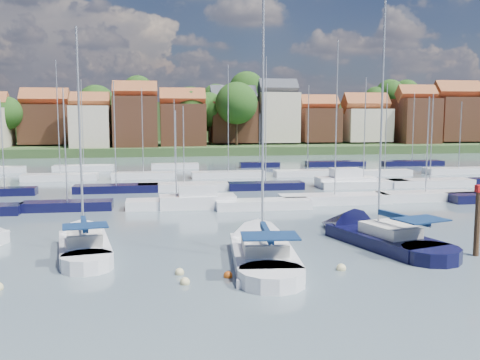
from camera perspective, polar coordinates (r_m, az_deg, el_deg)
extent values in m
plane|color=#475961|center=(70.31, -1.48, -0.09)|extent=(260.00, 260.00, 0.00)
cube|color=white|center=(34.89, -16.27, -7.21)|extent=(4.09, 7.46, 1.20)
cone|color=white|center=(39.19, -16.55, -5.67)|extent=(3.48, 3.88, 2.94)
cylinder|color=white|center=(31.48, -15.99, -8.74)|extent=(3.40, 3.40, 1.20)
cube|color=beige|center=(34.20, -16.29, -5.86)|extent=(2.52, 3.25, 0.70)
cylinder|color=#B2B2B7|center=(34.39, -16.71, 4.61)|extent=(0.14, 0.14, 13.08)
cylinder|color=#B2B2B7|center=(33.06, -16.27, -4.79)|extent=(0.76, 3.89, 0.10)
cube|color=#0E2448|center=(33.04, -16.28, -4.53)|extent=(0.92, 3.73, 0.35)
cube|color=#0E2448|center=(31.76, -16.19, -4.71)|extent=(2.76, 2.16, 0.08)
cube|color=white|center=(31.70, 2.48, -8.36)|extent=(4.26, 8.68, 1.20)
cone|color=white|center=(36.76, 1.62, -6.21)|extent=(3.86, 4.39, 3.50)
cylinder|color=white|center=(27.70, 3.41, -10.64)|extent=(3.81, 3.81, 1.20)
cube|color=beige|center=(30.90, 2.61, -6.94)|extent=(2.76, 3.71, 0.70)
cylinder|color=#B2B2B7|center=(31.16, 2.45, 6.95)|extent=(0.14, 0.14, 15.54)
cylinder|color=#B2B2B7|center=(29.58, 2.86, -5.89)|extent=(0.53, 4.65, 0.10)
cube|color=#0E2448|center=(29.54, 2.86, -5.60)|extent=(0.71, 4.44, 0.35)
cube|color=#0E2448|center=(28.04, 3.21, -5.97)|extent=(3.15, 2.37, 0.08)
cube|color=black|center=(36.90, 15.06, -6.40)|extent=(5.74, 9.05, 1.20)
cone|color=black|center=(40.92, 10.28, -4.96)|extent=(4.51, 4.91, 3.50)
cylinder|color=black|center=(33.92, 19.70, -7.75)|extent=(4.35, 4.35, 1.20)
cube|color=beige|center=(36.26, 15.70, -5.12)|extent=(3.34, 4.05, 0.70)
cylinder|color=#B2B2B7|center=(36.38, 14.89, 7.01)|extent=(0.14, 0.14, 15.91)
cylinder|color=#B2B2B7|center=(35.25, 17.00, -4.09)|extent=(1.42, 4.50, 0.10)
cube|color=#0E2448|center=(35.22, 17.01, -3.86)|extent=(1.55, 4.34, 0.35)
cube|color=#0E2448|center=(34.11, 18.73, -4.01)|extent=(3.45, 2.86, 0.08)
cone|color=white|center=(41.04, -24.23, -5.44)|extent=(3.03, 3.29, 2.35)
cube|color=white|center=(27.62, 2.41, -10.83)|extent=(2.78, 1.65, 0.51)
cylinder|color=white|center=(27.58, 2.41, -10.54)|extent=(1.21, 1.21, 0.33)
cylinder|color=#4C331E|center=(36.04, 23.92, -5.75)|extent=(0.36, 0.36, 6.63)
cube|color=red|center=(35.52, 24.16, -0.84)|extent=(0.40, 0.40, 0.44)
sphere|color=beige|center=(28.03, -5.90, -10.99)|extent=(0.52, 0.52, 0.52)
sphere|color=#D85914|center=(28.98, -1.29, -10.35)|extent=(0.48, 0.48, 0.48)
sphere|color=beige|center=(30.80, 10.73, -9.42)|extent=(0.54, 0.54, 0.54)
sphere|color=#D85914|center=(39.22, 11.13, -5.87)|extent=(0.50, 0.50, 0.50)
sphere|color=beige|center=(29.69, -6.47, -9.97)|extent=(0.50, 0.50, 0.50)
cube|color=black|center=(51.06, -17.92, -2.71)|extent=(8.01, 2.24, 1.00)
cylinder|color=#B2B2B7|center=(50.45, -18.16, 3.55)|extent=(0.12, 0.12, 10.16)
cube|color=white|center=(50.11, -6.79, -2.60)|extent=(9.22, 2.58, 1.00)
cylinder|color=#B2B2B7|center=(49.56, -6.87, 2.65)|extent=(0.12, 0.12, 8.18)
cube|color=white|center=(49.46, 2.47, -2.68)|extent=(8.78, 2.46, 1.00)
cylinder|color=#B2B2B7|center=(48.82, 2.51, 4.32)|extent=(0.12, 0.12, 11.06)
cube|color=white|center=(53.41, 10.06, -2.06)|extent=(10.79, 3.02, 1.00)
cylinder|color=#B2B2B7|center=(52.77, 10.24, 6.48)|extent=(0.12, 0.12, 14.87)
cube|color=white|center=(57.62, 19.15, -1.69)|extent=(10.13, 2.84, 1.00)
cylinder|color=#B2B2B7|center=(57.10, 19.36, 3.58)|extent=(0.12, 0.12, 9.59)
cube|color=white|center=(50.00, -4.54, -2.42)|extent=(7.00, 2.60, 1.40)
cube|color=white|center=(49.83, -4.55, -1.17)|extent=(3.50, 2.20, 1.30)
cube|color=black|center=(62.87, -23.79, -1.20)|extent=(6.54, 1.83, 1.00)
cylinder|color=#B2B2B7|center=(62.40, -24.02, 3.52)|extent=(0.12, 0.12, 9.37)
cube|color=black|center=(61.55, -13.05, -0.95)|extent=(9.30, 2.60, 1.00)
cylinder|color=#B2B2B7|center=(61.03, -13.21, 4.86)|extent=(0.12, 0.12, 11.48)
cube|color=white|center=(61.84, -5.98, -0.77)|extent=(10.40, 2.91, 1.00)
cylinder|color=#B2B2B7|center=(61.37, -6.04, 3.75)|extent=(0.12, 0.12, 8.77)
cube|color=black|center=(62.31, 2.74, -0.68)|extent=(8.80, 2.46, 1.00)
cylinder|color=#B2B2B7|center=(61.76, 2.78, 6.38)|extent=(0.12, 0.12, 14.33)
cube|color=white|center=(65.64, 13.01, -0.47)|extent=(10.73, 3.00, 1.00)
cylinder|color=#B2B2B7|center=(65.14, 13.16, 5.28)|extent=(0.12, 0.12, 12.14)
cube|color=white|center=(69.05, 19.57, -0.33)|extent=(10.48, 2.93, 1.00)
cylinder|color=#B2B2B7|center=(68.60, 19.76, 4.35)|extent=(0.12, 0.12, 10.28)
cube|color=white|center=(65.70, 11.17, -0.28)|extent=(7.00, 2.60, 1.40)
cube|color=white|center=(65.57, 11.19, 0.67)|extent=(3.50, 2.20, 1.30)
cube|color=white|center=(74.95, -18.61, 0.25)|extent=(9.71, 2.72, 1.00)
cylinder|color=#B2B2B7|center=(74.49, -18.85, 6.33)|extent=(0.12, 0.12, 14.88)
cube|color=white|center=(74.18, -10.26, 0.44)|extent=(8.49, 2.38, 1.00)
cylinder|color=#B2B2B7|center=(73.75, -10.37, 5.20)|extent=(0.12, 0.12, 11.31)
cube|color=white|center=(74.09, -1.25, 0.54)|extent=(10.16, 2.85, 1.00)
cylinder|color=#B2B2B7|center=(73.63, -1.27, 6.58)|extent=(0.12, 0.12, 14.59)
cube|color=white|center=(76.55, 7.21, 0.69)|extent=(9.53, 2.67, 1.00)
cylinder|color=#B2B2B7|center=(76.12, 7.28, 5.53)|extent=(0.12, 0.12, 11.91)
cube|color=white|center=(79.03, 15.17, 0.70)|extent=(7.62, 2.13, 1.00)
cylinder|color=#B2B2B7|center=(78.61, 15.32, 5.46)|extent=(0.12, 0.12, 12.13)
cube|color=white|center=(85.58, 22.27, 0.89)|extent=(10.17, 2.85, 1.00)
cylinder|color=#B2B2B7|center=(85.23, 22.43, 4.48)|extent=(0.12, 0.12, 9.73)
cube|color=white|center=(86.87, -16.31, 1.21)|extent=(9.24, 2.59, 1.00)
cylinder|color=#B2B2B7|center=(86.49, -16.47, 5.88)|extent=(0.12, 0.12, 13.17)
cube|color=white|center=(86.94, -6.94, 1.44)|extent=(7.57, 2.12, 1.00)
cylinder|color=#B2B2B7|center=(86.58, -7.00, 5.15)|extent=(0.12, 0.12, 10.24)
cube|color=black|center=(88.68, 2.11, 1.60)|extent=(6.58, 1.84, 1.00)
cylinder|color=#B2B2B7|center=(88.38, 2.12, 4.50)|extent=(0.12, 0.12, 8.01)
cube|color=black|center=(92.01, 10.13, 1.69)|extent=(9.92, 2.78, 1.00)
cylinder|color=#B2B2B7|center=(91.67, 10.21, 5.40)|extent=(0.12, 0.12, 10.92)
cube|color=black|center=(96.26, 17.86, 1.69)|extent=(10.55, 2.95, 1.00)
cylinder|color=#B2B2B7|center=(95.92, 18.00, 5.41)|extent=(0.12, 0.12, 11.51)
cube|color=#314824|center=(146.71, -5.40, 3.67)|extent=(200.00, 70.00, 3.00)
cube|color=#314824|center=(171.47, -5.94, 5.70)|extent=(200.00, 60.00, 14.00)
cube|color=brown|center=(129.36, -20.00, 5.62)|extent=(10.37, 9.97, 8.73)
cube|color=brown|center=(129.39, -20.10, 8.12)|extent=(10.57, 5.13, 5.13)
cube|color=beige|center=(119.01, -15.61, 5.47)|extent=(8.09, 8.80, 8.96)
cube|color=brown|center=(119.02, -15.70, 8.10)|extent=(8.25, 4.00, 4.00)
cube|color=brown|center=(119.22, -11.07, 6.08)|extent=(9.36, 10.17, 10.97)
cube|color=brown|center=(119.31, -11.14, 9.27)|extent=(9.54, 4.63, 4.63)
cube|color=brown|center=(121.01, -6.12, 5.82)|extent=(9.90, 8.56, 9.42)
cube|color=brown|center=(121.04, -6.16, 8.62)|extent=(10.10, 4.90, 4.90)
cube|color=brown|center=(127.15, -0.74, 6.20)|extent=(10.59, 8.93, 9.49)
cube|color=#383A42|center=(127.21, -0.74, 8.92)|extent=(10.80, 5.24, 5.24)
cube|color=beige|center=(128.25, 4.05, 6.67)|extent=(9.01, 8.61, 11.65)
cube|color=#383A42|center=(128.41, 4.08, 9.76)|extent=(9.19, 4.46, 4.46)
cube|color=brown|center=(132.16, 8.37, 5.83)|extent=(9.10, 9.34, 8.00)
cube|color=brown|center=(132.17, 8.41, 8.05)|extent=(9.28, 4.50, 4.50)
cube|color=beige|center=(135.75, 13.20, 5.72)|extent=(10.86, 9.59, 7.88)
cube|color=brown|center=(135.75, 13.26, 7.94)|extent=(11.07, 5.37, 5.37)
cube|color=brown|center=(138.21, 18.19, 5.97)|extent=(9.18, 9.96, 10.97)
cube|color=brown|center=(138.29, 18.30, 8.71)|extent=(9.36, 4.54, 4.54)
cube|color=brown|center=(144.86, 22.02, 6.04)|extent=(11.39, 9.67, 10.76)
cube|color=brown|center=(144.97, 22.14, 8.71)|extent=(11.62, 5.64, 5.64)
cylinder|color=#382619|center=(158.96, 15.63, 6.66)|extent=(0.50, 0.50, 4.47)
sphere|color=#264A17|center=(159.08, 15.71, 8.84)|extent=(8.18, 8.18, 8.18)
cylinder|color=#382619|center=(125.83, -3.24, 4.76)|extent=(0.50, 0.50, 4.46)
sphere|color=#264A17|center=(125.75, -3.25, 7.51)|extent=(8.15, 8.15, 8.15)
cylinder|color=#382619|center=(144.91, 0.71, 6.93)|extent=(0.50, 0.50, 5.15)
sphere|color=#264A17|center=(145.08, 0.71, 9.69)|extent=(9.41, 9.41, 9.41)
cylinder|color=#382619|center=(145.57, -10.78, 6.85)|extent=(0.50, 0.50, 4.56)
sphere|color=#264A17|center=(145.71, -10.84, 9.28)|extent=(8.34, 8.34, 8.34)
cylinder|color=#382619|center=(135.26, -15.01, 4.83)|extent=(0.50, 0.50, 5.15)
sphere|color=#264A17|center=(135.21, -15.10, 7.79)|extent=(9.42, 9.42, 9.42)
cylinder|color=#382619|center=(139.70, -21.29, 5.72)|extent=(0.50, 0.50, 3.42)
sphere|color=#264A17|center=(139.72, -21.37, 7.62)|extent=(6.26, 6.26, 6.26)
cylinder|color=#382619|center=(135.92, 0.73, 4.78)|extent=(0.50, 0.50, 3.77)
sphere|color=#264A17|center=(135.82, 0.73, 6.94)|extent=(6.89, 6.89, 6.89)
cylinder|color=#382619|center=(121.57, -0.37, 4.87)|extent=(0.50, 0.50, 5.21)
sphere|color=#264A17|center=(121.51, -0.37, 8.21)|extent=(9.53, 9.53, 9.53)
cylinder|color=#382619|center=(148.93, 19.60, 4.42)|extent=(0.50, 0.50, 2.97)
sphere|color=#264A17|center=(148.83, 19.66, 5.97)|extent=(5.44, 5.44, 5.44)
cylinder|color=#382619|center=(123.28, -5.27, 4.78)|extent=(0.50, 0.50, 4.84)
sphere|color=#264A17|center=(123.21, -5.31, 7.84)|extent=(8.85, 8.85, 8.85)
cylinder|color=#382619|center=(157.51, 14.23, 6.57)|extent=(0.50, 0.50, 3.72)
sphere|color=#264A17|center=(157.57, 14.29, 8.41)|extent=(6.80, 6.80, 6.80)
cylinder|color=#382619|center=(138.61, 18.21, 4.54)|extent=(0.50, 0.50, 4.05)
sphere|color=#264A17|center=(138.52, 18.30, 6.81)|extent=(7.40, 7.40, 7.40)
cylinder|color=#382619|center=(126.19, -23.64, 4.09)|extent=(0.50, 0.50, 4.00)
sphere|color=#264A17|center=(126.09, -23.76, 6.56)|extent=(7.32, 7.32, 7.32)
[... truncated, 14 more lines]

